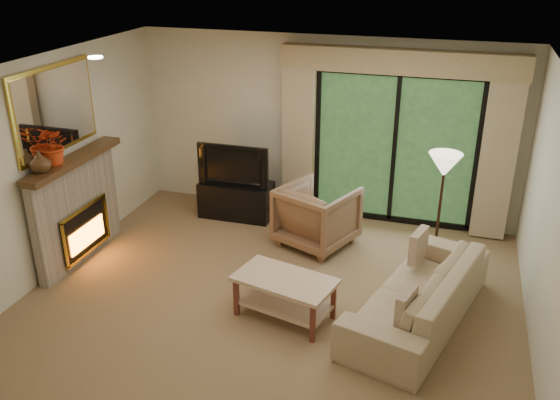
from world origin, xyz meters
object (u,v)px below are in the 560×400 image
(coffee_table, at_px, (285,297))
(media_console, at_px, (237,199))
(armchair, at_px, (317,215))
(sofa, at_px, (418,293))

(coffee_table, bearing_deg, media_console, 135.64)
(media_console, height_order, armchair, armchair)
(media_console, bearing_deg, sofa, -34.83)
(armchair, height_order, coffee_table, armchair)
(armchair, bearing_deg, coffee_table, 114.87)
(armchair, bearing_deg, sofa, 158.49)
(armchair, bearing_deg, media_console, 1.76)
(media_console, xyz_separation_m, coffee_table, (1.42, -2.25, -0.03))
(armchair, relative_size, coffee_table, 0.86)
(sofa, bearing_deg, media_console, -108.44)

